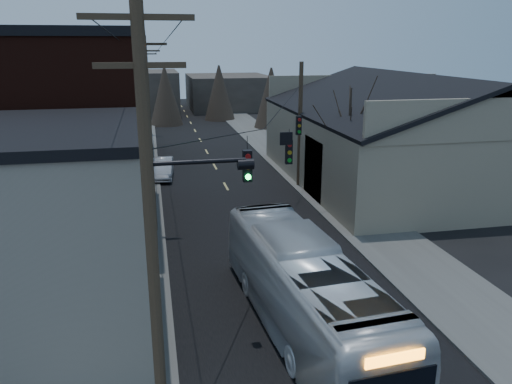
% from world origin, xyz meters
% --- Properties ---
extents(road_surface, '(9.00, 110.00, 0.02)m').
position_xyz_m(road_surface, '(0.00, 30.00, 0.01)').
color(road_surface, black).
rests_on(road_surface, ground).
extents(sidewalk_left, '(4.00, 110.00, 0.12)m').
position_xyz_m(sidewalk_left, '(-6.50, 30.00, 0.06)').
color(sidewalk_left, '#474744').
rests_on(sidewalk_left, ground).
extents(sidewalk_right, '(4.00, 110.00, 0.12)m').
position_xyz_m(sidewalk_right, '(6.50, 30.00, 0.06)').
color(sidewalk_right, '#474744').
rests_on(sidewalk_right, ground).
extents(building_clapboard, '(8.00, 8.00, 7.00)m').
position_xyz_m(building_clapboard, '(-9.00, 9.00, 3.50)').
color(building_clapboard, gray).
rests_on(building_clapboard, ground).
extents(building_brick, '(10.00, 12.00, 10.00)m').
position_xyz_m(building_brick, '(-10.00, 20.00, 5.00)').
color(building_brick, black).
rests_on(building_brick, ground).
extents(building_left_far, '(9.00, 14.00, 7.00)m').
position_xyz_m(building_left_far, '(-9.50, 36.00, 3.50)').
color(building_left_far, '#322C28').
rests_on(building_left_far, ground).
extents(warehouse, '(16.16, 20.60, 7.73)m').
position_xyz_m(warehouse, '(13.00, 25.00, 2.70)').
color(warehouse, gray).
rests_on(warehouse, ground).
extents(building_far_left, '(10.00, 12.00, 6.00)m').
position_xyz_m(building_far_left, '(-6.00, 65.00, 3.00)').
color(building_far_left, '#322C28').
rests_on(building_far_left, ground).
extents(building_far_right, '(12.00, 14.00, 5.00)m').
position_xyz_m(building_far_right, '(7.00, 70.00, 2.50)').
color(building_far_right, '#322C28').
rests_on(building_far_right, ground).
extents(bare_tree, '(0.40, 0.40, 7.20)m').
position_xyz_m(bare_tree, '(6.50, 20.00, 3.60)').
color(bare_tree, black).
rests_on(bare_tree, ground).
extents(utility_lines, '(11.24, 45.28, 10.50)m').
position_xyz_m(utility_lines, '(-3.11, 24.14, 4.95)').
color(utility_lines, '#382B1E').
rests_on(utility_lines, ground).
extents(bus, '(3.51, 11.55, 3.17)m').
position_xyz_m(bus, '(-0.08, 7.29, 1.59)').
color(bus, silver).
rests_on(bus, ground).
extents(parked_car, '(1.90, 4.55, 1.46)m').
position_xyz_m(parked_car, '(-4.30, 29.34, 0.73)').
color(parked_car, '#ADAFB5').
rests_on(parked_car, ground).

